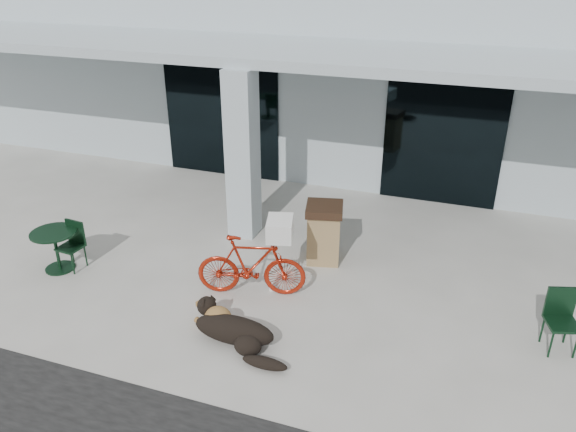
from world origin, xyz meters
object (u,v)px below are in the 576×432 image
at_px(cafe_table_near, 57,251).
at_px(cafe_chair_far_a, 562,323).
at_px(trash_receptacle, 324,233).
at_px(bicycle, 251,266).
at_px(cafe_chair_near, 70,247).
at_px(dog, 234,329).

xyz_separation_m(cafe_table_near, cafe_chair_far_a, (7.85, 0.49, 0.09)).
xyz_separation_m(cafe_chair_far_a, trash_receptacle, (-3.69, 1.30, 0.08)).
xyz_separation_m(bicycle, cafe_chair_near, (-3.19, -0.29, -0.10)).
height_order(bicycle, trash_receptacle, trash_receptacle).
distance_m(bicycle, cafe_chair_near, 3.20).
relative_size(dog, cafe_chair_near, 1.63).
bearing_deg(dog, cafe_chair_far_a, 41.66).
bearing_deg(cafe_chair_near, dog, -9.37).
relative_size(bicycle, cafe_chair_near, 2.05).
distance_m(bicycle, trash_receptacle, 1.60).
bearing_deg(cafe_table_near, cafe_chair_near, 27.00).
bearing_deg(cafe_table_near, trash_receptacle, 23.32).
height_order(cafe_table_near, trash_receptacle, trash_receptacle).
xyz_separation_m(cafe_chair_near, trash_receptacle, (3.95, 1.69, 0.11)).
relative_size(cafe_chair_far_a, trash_receptacle, 0.85).
xyz_separation_m(dog, cafe_table_near, (-3.62, 0.81, 0.13)).
relative_size(bicycle, dog, 1.26).
height_order(bicycle, cafe_chair_near, bicycle).
height_order(cafe_table_near, cafe_chair_near, cafe_chair_near).
bearing_deg(trash_receptacle, bicycle, -118.75).
distance_m(dog, cafe_chair_far_a, 4.42).
relative_size(dog, cafe_chair_far_a, 1.52).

